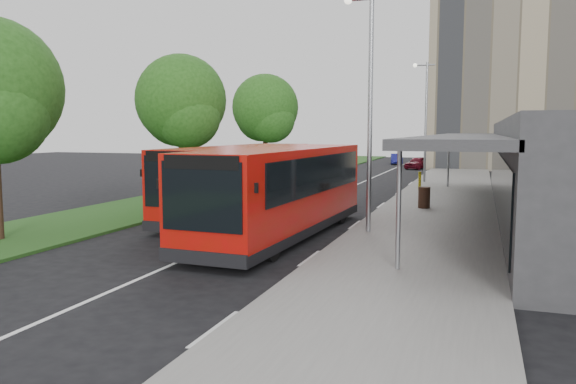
% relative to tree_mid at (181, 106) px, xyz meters
% --- Properties ---
extents(ground, '(120.00, 120.00, 0.00)m').
position_rel_tree_mid_xyz_m(ground, '(7.01, -9.05, -4.86)').
color(ground, black).
rests_on(ground, ground).
extents(pavement, '(5.00, 80.00, 0.15)m').
position_rel_tree_mid_xyz_m(pavement, '(13.01, 10.95, -4.79)').
color(pavement, slate).
rests_on(pavement, ground).
extents(grass_verge, '(5.00, 80.00, 0.10)m').
position_rel_tree_mid_xyz_m(grass_verge, '(0.01, 10.95, -4.81)').
color(grass_verge, '#214B18').
rests_on(grass_verge, ground).
extents(lane_centre_line, '(0.12, 70.00, 0.01)m').
position_rel_tree_mid_xyz_m(lane_centre_line, '(7.01, 5.95, -4.86)').
color(lane_centre_line, silver).
rests_on(lane_centre_line, ground).
extents(kerb_dashes, '(0.12, 56.00, 0.01)m').
position_rel_tree_mid_xyz_m(kerb_dashes, '(10.31, 9.95, -4.86)').
color(kerb_dashes, silver).
rests_on(kerb_dashes, ground).
extents(office_block, '(22.00, 12.00, 18.00)m').
position_rel_tree_mid_xyz_m(office_block, '(21.01, 32.95, 4.14)').
color(office_block, tan).
rests_on(office_block, ground).
extents(station_building, '(7.70, 26.00, 4.00)m').
position_rel_tree_mid_xyz_m(station_building, '(17.87, -1.05, -2.82)').
color(station_building, '#2C2C2F').
rests_on(station_building, ground).
extents(tree_mid, '(4.69, 4.69, 7.53)m').
position_rel_tree_mid_xyz_m(tree_mid, '(0.00, 0.00, 0.00)').
color(tree_mid, black).
rests_on(tree_mid, ground).
extents(tree_far, '(4.76, 4.76, 7.65)m').
position_rel_tree_mid_xyz_m(tree_far, '(-0.00, 12.00, 0.08)').
color(tree_far, black).
rests_on(tree_far, ground).
extents(lamp_post_near, '(1.44, 0.28, 8.00)m').
position_rel_tree_mid_xyz_m(lamp_post_near, '(11.13, -7.05, -0.15)').
color(lamp_post_near, gray).
rests_on(lamp_post_near, pavement).
extents(lamp_post_far, '(1.44, 0.28, 8.00)m').
position_rel_tree_mid_xyz_m(lamp_post_far, '(11.13, 12.95, -0.15)').
color(lamp_post_far, gray).
rests_on(lamp_post_far, pavement).
extents(bus_main, '(3.19, 10.79, 3.02)m').
position_rel_tree_mid_xyz_m(bus_main, '(8.47, -8.29, -3.31)').
color(bus_main, '#B00A09').
rests_on(bus_main, ground).
extents(bus_second, '(2.91, 10.52, 2.96)m').
position_rel_tree_mid_xyz_m(bus_second, '(5.36, -4.65, -3.35)').
color(bus_second, '#B00A09').
rests_on(bus_second, ground).
extents(litter_bin, '(0.57, 0.57, 0.94)m').
position_rel_tree_mid_xyz_m(litter_bin, '(12.46, -0.44, -4.24)').
color(litter_bin, '#321E14').
rests_on(litter_bin, pavement).
extents(bollard, '(0.21, 0.21, 1.05)m').
position_rel_tree_mid_xyz_m(bollard, '(11.45, 7.55, -4.19)').
color(bollard, yellow).
rests_on(bollard, pavement).
extents(car_near, '(2.60, 3.76, 1.19)m').
position_rel_tree_mid_xyz_m(car_near, '(9.25, 27.80, -4.27)').
color(car_near, '#530B18').
rests_on(car_near, ground).
extents(car_far, '(1.78, 3.58, 1.13)m').
position_rel_tree_mid_xyz_m(car_far, '(6.22, 34.79, -4.30)').
color(car_far, navy).
rests_on(car_far, ground).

